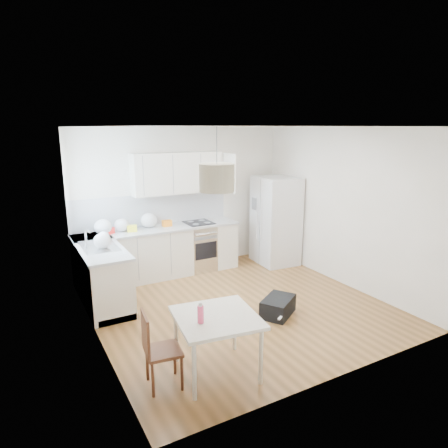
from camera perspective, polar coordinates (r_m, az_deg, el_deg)
name	(u,v)px	position (r m, az deg, el deg)	size (l,w,h in m)	color
floor	(238,305)	(6.32, 1.98, -11.56)	(4.20, 4.20, 0.00)	brown
ceiling	(239,127)	(5.72, 2.21, 13.73)	(4.20, 4.20, 0.00)	white
wall_back	(182,199)	(7.72, -5.97, 3.55)	(4.20, 4.20, 0.00)	silver
wall_left	(92,240)	(5.15, -18.39, -2.15)	(4.20, 4.20, 0.00)	silver
wall_right	(343,207)	(7.17, 16.66, 2.27)	(4.20, 4.20, 0.00)	silver
window_glassblock	(74,194)	(6.18, -20.59, 4.02)	(0.02, 1.00, 1.00)	#BFE0F9
cabinets_back	(160,253)	(7.45, -9.15, -4.13)	(3.00, 0.60, 0.88)	silver
cabinets_left	(101,275)	(6.60, -17.23, -6.93)	(0.60, 1.80, 0.88)	silver
counter_back	(159,229)	(7.32, -9.28, -0.70)	(3.02, 0.64, 0.04)	silver
counter_left	(98,247)	(6.46, -17.51, -3.10)	(0.64, 1.82, 0.04)	silver
backsplash_back	(153,209)	(7.53, -10.13, 2.07)	(3.00, 0.01, 0.58)	silver
backsplash_left	(77,229)	(6.34, -20.31, -0.74)	(0.01, 1.80, 0.58)	silver
upper_cabinets	(178,173)	(7.44, -6.65, 7.25)	(1.70, 0.32, 0.75)	silver
range_oven	(199,247)	(7.74, -3.57, -3.30)	(0.50, 0.61, 0.88)	silver
sink	(99,247)	(6.41, -17.43, -3.09)	(0.50, 0.80, 0.16)	silver
refrigerator	(276,220)	(8.09, 7.43, 0.53)	(0.84, 0.87, 1.75)	white
dining_table	(216,322)	(4.49, -1.09, -13.81)	(0.99, 0.99, 0.69)	beige
dining_chair	(163,349)	(4.43, -8.64, -17.25)	(0.36, 0.36, 0.85)	#492416
drink_bottle	(201,313)	(4.28, -3.37, -12.53)	(0.07, 0.07, 0.23)	#EF426D
gym_bag	(278,306)	(6.03, 7.72, -11.60)	(0.56, 0.37, 0.26)	black
pendant_lamp	(217,178)	(4.18, -1.02, 6.63)	(0.37, 0.37, 0.29)	tan
grocery_bag_a	(103,227)	(7.05, -16.90, -0.40)	(0.29, 0.25, 0.27)	silver
grocery_bag_b	(122,225)	(7.16, -14.39, -0.15)	(0.26, 0.22, 0.23)	silver
grocery_bag_c	(149,221)	(7.34, -10.68, 0.49)	(0.30, 0.25, 0.27)	silver
grocery_bag_d	(103,237)	(6.60, -16.84, -1.75)	(0.19, 0.16, 0.17)	silver
grocery_bag_e	(102,241)	(6.25, -17.00, -2.32)	(0.26, 0.22, 0.23)	silver
snack_orange	(167,223)	(7.40, -8.15, 0.11)	(0.17, 0.10, 0.11)	orange
snack_yellow	(132,228)	(7.14, -13.00, -0.62)	(0.17, 0.10, 0.11)	yellow
snack_red	(109,231)	(7.08, -16.07, -0.93)	(0.16, 0.10, 0.11)	red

